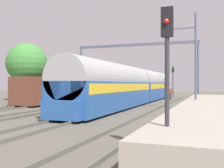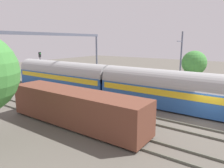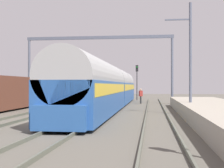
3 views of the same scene
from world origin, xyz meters
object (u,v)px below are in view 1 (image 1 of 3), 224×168
Objects in this scene: railway_signal_far at (173,78)px; railway_signal_near at (167,60)px; person_crossing at (170,92)px; catenary_gantry at (135,57)px; passenger_train at (137,86)px; freight_car at (58,90)px.

railway_signal_near is at bearing -82.76° from railway_signal_far.
catenary_gantry reaches higher than person_crossing.
catenary_gantry is (-8.76, 28.10, 3.03)m from railway_signal_near.
passenger_train is at bearing -96.95° from railway_signal_far.
passenger_train is 2.53× the size of freight_car.
catenary_gantry is (-4.89, -0.02, 4.92)m from person_crossing.
freight_car is (-8.60, -2.84, -0.50)m from passenger_train.
freight_car is 12.52m from catenary_gantry.
railway_signal_far reaches higher than freight_car.
passenger_train is 7.27× the size of railway_signal_near.
freight_car is at bearing -119.50° from railway_signal_far.
railway_signal_far is at bearing 97.24° from railway_signal_near.
person_crossing is at bearing 97.83° from railway_signal_near.
passenger_train is 1.90× the size of catenary_gantry.
freight_car is 2.61× the size of railway_signal_far.
freight_car is 14.98m from person_crossing.
passenger_train is 18.99× the size of person_crossing.
freight_car is 0.75× the size of catenary_gantry.
railway_signal_near is at bearing -50.35° from freight_car.
person_crossing is 9.10m from railway_signal_far.
passenger_train is 8.26m from catenary_gantry.
person_crossing is 28.45m from railway_signal_near.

